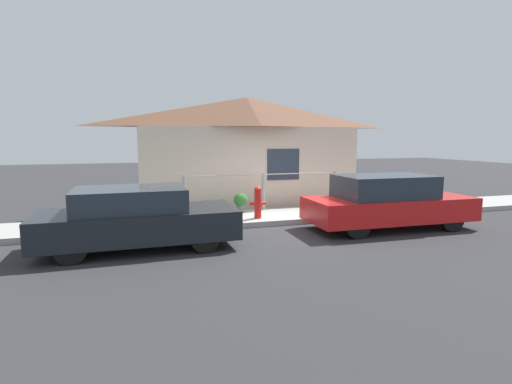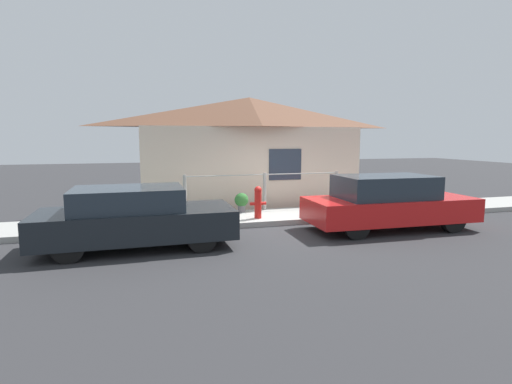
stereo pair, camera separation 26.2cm
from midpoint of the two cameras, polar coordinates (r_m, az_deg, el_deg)
name	(u,v)px [view 1 (the left image)]	position (r m, az deg, el deg)	size (l,w,h in m)	color
ground_plane	(283,226)	(10.69, 3.21, -4.85)	(60.00, 60.00, 0.00)	#2D2D30
sidewalk	(272,217)	(11.51, 1.61, -3.56)	(24.00, 1.82, 0.15)	#9E9E99
house	(248,119)	(13.60, -1.72, 10.37)	(7.62, 2.23, 3.68)	beige
fence	(263,190)	(12.11, 0.45, 0.36)	(4.90, 0.10, 1.13)	#999993
car_left	(137,218)	(8.80, -17.48, -3.56)	(4.06, 1.75, 1.30)	black
car_right	(388,202)	(10.72, 17.62, -1.39)	(4.31, 1.76, 1.39)	red
fire_hydrant	(258,202)	(10.85, -0.44, -1.38)	(0.45, 0.20, 0.88)	red
potted_plant_near_hydrant	(241,201)	(11.75, -2.86, -1.30)	(0.41, 0.41, 0.57)	slate
potted_plant_by_fence	(124,210)	(11.22, -19.03, -2.42)	(0.37, 0.37, 0.52)	#9E5638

